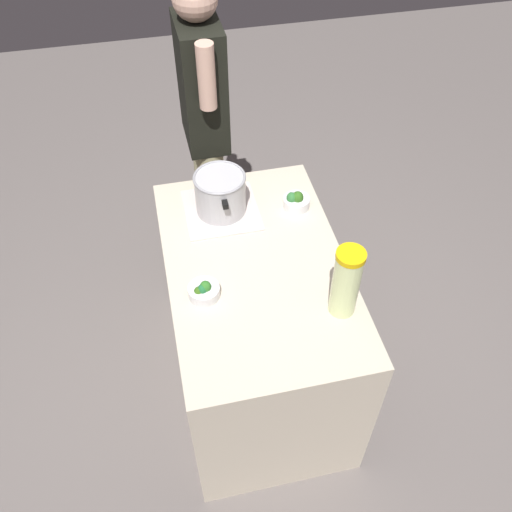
{
  "coord_description": "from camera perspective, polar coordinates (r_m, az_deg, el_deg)",
  "views": [
    {
      "loc": [
        -1.49,
        0.33,
        2.61
      ],
      "look_at": [
        0.0,
        0.0,
        0.94
      ],
      "focal_mm": 38.58,
      "sensor_mm": 36.0,
      "label": 1
    }
  ],
  "objects": [
    {
      "name": "ground_plane",
      "position": [
        3.02,
        0.0,
        -12.13
      ],
      "size": [
        8.0,
        8.0,
        0.0
      ],
      "primitive_type": "plane",
      "color": "slate"
    },
    {
      "name": "counter_slab",
      "position": [
        2.65,
        0.0,
        -7.26
      ],
      "size": [
        1.2,
        0.75,
        0.89
      ],
      "primitive_type": "cube",
      "color": "beige",
      "rests_on": "ground_plane"
    },
    {
      "name": "cooking_pot",
      "position": [
        2.46,
        -3.72,
        6.56
      ],
      "size": [
        0.3,
        0.23,
        0.19
      ],
      "color": "#B7B7BC",
      "rests_on": "dish_cloth"
    },
    {
      "name": "person_cook",
      "position": [
        2.9,
        -5.26,
        12.76
      ],
      "size": [
        0.5,
        0.21,
        1.73
      ],
      "color": "tan",
      "rests_on": "ground_plane"
    },
    {
      "name": "dish_cloth",
      "position": [
        2.53,
        -3.61,
        4.77
      ],
      "size": [
        0.34,
        0.33,
        0.01
      ],
      "primitive_type": "cube",
      "color": "beige",
      "rests_on": "counter_slab"
    },
    {
      "name": "lemonade_pitcher",
      "position": [
        2.05,
        9.32,
        -2.7
      ],
      "size": [
        0.11,
        0.11,
        0.32
      ],
      "color": "#E0F1A6",
      "rests_on": "counter_slab"
    },
    {
      "name": "broccoli_bowl_front",
      "position": [
        2.53,
        4.2,
        5.73
      ],
      "size": [
        0.12,
        0.12,
        0.09
      ],
      "color": "silver",
      "rests_on": "counter_slab"
    },
    {
      "name": "broccoli_bowl_center",
      "position": [
        2.18,
        -5.44,
        -3.62
      ],
      "size": [
        0.13,
        0.13,
        0.08
      ],
      "color": "silver",
      "rests_on": "counter_slab"
    }
  ]
}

